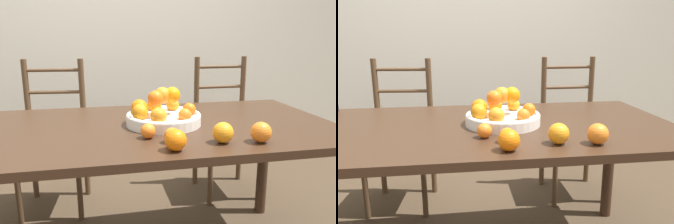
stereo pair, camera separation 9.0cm
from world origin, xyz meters
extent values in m
cube|color=silver|center=(0.00, 1.50, 1.30)|extent=(8.00, 0.06, 2.60)
cube|color=#382316|center=(0.00, 0.00, 0.75)|extent=(1.98, 0.93, 0.03)
cylinder|color=#382316|center=(0.91, 0.38, 0.37)|extent=(0.07, 0.07, 0.73)
cylinder|color=white|center=(0.16, 0.00, 0.79)|extent=(0.36, 0.36, 0.04)
torus|color=white|center=(0.16, 0.00, 0.81)|extent=(0.36, 0.36, 0.02)
sphere|color=orange|center=(0.29, -0.01, 0.84)|extent=(0.06, 0.06, 0.06)
sphere|color=orange|center=(0.23, 0.11, 0.84)|extent=(0.07, 0.07, 0.07)
sphere|color=orange|center=(0.14, 0.12, 0.83)|extent=(0.07, 0.07, 0.07)
sphere|color=orange|center=(0.06, 0.07, 0.84)|extent=(0.08, 0.08, 0.08)
sphere|color=orange|center=(0.05, -0.04, 0.84)|extent=(0.08, 0.08, 0.08)
sphere|color=orange|center=(0.12, -0.11, 0.84)|extent=(0.07, 0.07, 0.07)
sphere|color=orange|center=(0.25, -0.09, 0.83)|extent=(0.06, 0.06, 0.06)
sphere|color=orange|center=(0.21, 0.02, 0.91)|extent=(0.08, 0.08, 0.08)
sphere|color=orange|center=(0.16, 0.02, 0.91)|extent=(0.08, 0.08, 0.08)
sphere|color=orange|center=(0.12, -0.03, 0.90)|extent=(0.07, 0.07, 0.07)
sphere|color=orange|center=(0.14, -0.37, 0.81)|extent=(0.08, 0.08, 0.08)
sphere|color=orange|center=(0.49, -0.34, 0.81)|extent=(0.08, 0.08, 0.08)
sphere|color=orange|center=(0.06, -0.20, 0.80)|extent=(0.06, 0.06, 0.06)
sphere|color=orange|center=(0.14, -0.28, 0.80)|extent=(0.06, 0.06, 0.06)
sphere|color=orange|center=(0.34, -0.32, 0.81)|extent=(0.08, 0.08, 0.08)
cylinder|color=#513823|center=(-0.67, 0.56, 0.24)|extent=(0.04, 0.04, 0.47)
cylinder|color=#513823|center=(-0.29, 0.53, 0.24)|extent=(0.04, 0.04, 0.47)
cylinder|color=#513823|center=(-0.63, 0.92, 0.51)|extent=(0.04, 0.04, 1.03)
cylinder|color=#513823|center=(-0.25, 0.88, 0.51)|extent=(0.04, 0.04, 1.03)
cube|color=#513823|center=(-0.46, 0.72, 0.49)|extent=(0.45, 0.44, 0.04)
cylinder|color=#513823|center=(-0.44, 0.90, 0.64)|extent=(0.38, 0.06, 0.02)
cylinder|color=#513823|center=(-0.44, 0.90, 0.79)|extent=(0.38, 0.06, 0.02)
cylinder|color=#513823|center=(-0.44, 0.90, 0.95)|extent=(0.38, 0.06, 0.02)
cylinder|color=#513823|center=(0.60, 0.54, 0.24)|extent=(0.04, 0.04, 0.47)
cylinder|color=#513823|center=(0.98, 0.54, 0.24)|extent=(0.04, 0.04, 0.47)
cylinder|color=#513823|center=(0.60, 0.90, 0.51)|extent=(0.04, 0.04, 1.03)
cylinder|color=#513823|center=(0.98, 0.90, 0.51)|extent=(0.04, 0.04, 1.03)
cube|color=#513823|center=(0.79, 0.72, 0.49)|extent=(0.42, 0.40, 0.04)
cylinder|color=#513823|center=(0.79, 0.90, 0.64)|extent=(0.38, 0.03, 0.02)
cylinder|color=#513823|center=(0.79, 0.90, 0.79)|extent=(0.38, 0.03, 0.02)
cylinder|color=#513823|center=(0.79, 0.90, 0.95)|extent=(0.38, 0.03, 0.02)
camera|label=1|loc=(-0.12, -1.49, 1.18)|focal=35.00mm
camera|label=2|loc=(-0.03, -1.50, 1.18)|focal=35.00mm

